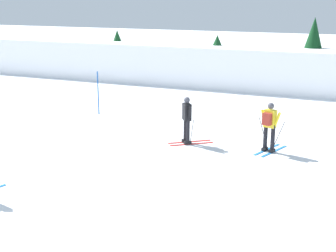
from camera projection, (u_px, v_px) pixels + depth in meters
ground_plane at (139, 203)px, 11.99m from camera, size 120.00×120.00×0.00m
far_snow_ridge at (275, 65)px, 28.05m from camera, size 80.00×7.00×2.34m
skier_black at (187, 119)px, 16.62m from camera, size 1.49×1.27×1.71m
skier_yellow at (269, 125)px, 15.69m from camera, size 0.95×1.63×1.71m
trail_marker_pole at (98, 93)px, 20.80m from camera, size 0.05×0.05×1.93m
conifer_far_left at (118, 49)px, 30.33m from camera, size 1.82×1.82×3.04m
conifer_far_right at (217, 55)px, 27.67m from camera, size 2.10×2.10×2.94m
conifer_far_centre at (313, 46)px, 26.06m from camera, size 1.79×1.79×4.02m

